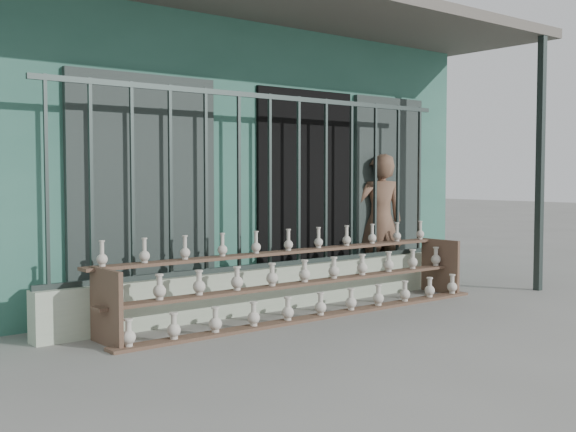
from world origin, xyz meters
TOP-DOWN VIEW (x-y plane):
  - ground at (0.00, 0.00)m, footprint 60.00×60.00m
  - workshop_building at (0.00, 4.23)m, footprint 7.40×6.60m
  - parapet_wall at (0.00, 1.30)m, footprint 5.00×0.20m
  - security_fence at (-0.00, 1.30)m, footprint 5.00×0.04m
  - shelf_rack at (0.13, 0.89)m, footprint 4.50×0.68m
  - elderly_woman at (2.03, 1.66)m, footprint 0.72×0.62m

SIDE VIEW (x-z plane):
  - ground at x=0.00m, z-range 0.00..0.00m
  - parapet_wall at x=0.00m, z-range 0.00..0.45m
  - shelf_rack at x=0.13m, z-range -0.07..0.79m
  - elderly_woman at x=2.03m, z-range 0.00..1.67m
  - security_fence at x=0.00m, z-range 0.45..2.25m
  - workshop_building at x=0.00m, z-range 0.02..3.23m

